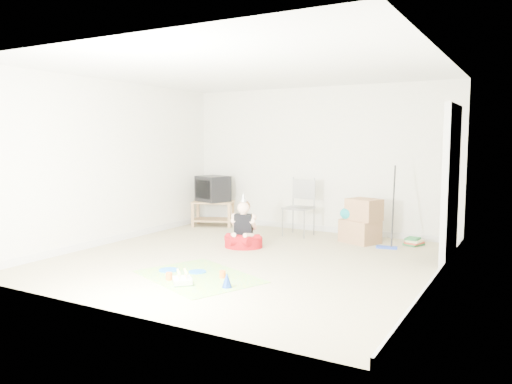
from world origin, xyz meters
The scene contains 16 objects.
ground centered at (0.00, 0.00, 0.00)m, with size 5.00×5.00×0.00m, color #BEB189.
doorway_recess centered at (2.48, 1.20, 1.02)m, with size 0.02×0.90×2.05m, color black.
tv_stand centered at (-1.95, 2.01, 0.28)m, with size 0.89×0.73×0.48m.
crt_tv centered at (-1.95, 2.01, 0.72)m, with size 0.57×0.47×0.49m, color black.
folding_chair centered at (-0.10, 1.91, 0.49)m, with size 0.47×0.45×1.00m.
cardboard_boxes centered at (1.03, 1.85, 0.34)m, with size 0.70×0.62×0.72m.
floor_mop centered at (1.51, 1.62, 0.26)m, with size 0.33×0.42×1.26m.
book_pile centered at (1.84, 2.06, 0.06)m, with size 0.31×0.35×0.12m.
seated_woman centered at (-0.45, 0.63, 0.19)m, with size 0.74×0.74×0.85m.
party_mat centered at (-0.07, -1.08, 0.00)m, with size 1.47×1.07×0.01m, color #E93182.
birthday_cake centered at (-0.05, -1.43, 0.04)m, with size 0.33×0.33×0.13m.
blue_plate_near centered at (-0.19, -0.94, 0.01)m, with size 0.22×0.22×0.01m, color blue.
blue_plate_far centered at (-0.56, -1.05, 0.01)m, with size 0.25×0.25×0.01m, color blue.
orange_cup_near centered at (0.22, -1.00, 0.05)m, with size 0.08×0.08×0.09m, color orange.
orange_cup_far centered at (-0.28, -1.38, 0.05)m, with size 0.08×0.08×0.09m, color orange.
blue_party_hat centered at (0.48, -1.30, 0.09)m, with size 0.12×0.12×0.17m, color #1A45B7.
Camera 1 is at (3.44, -5.90, 1.66)m, focal length 35.00 mm.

